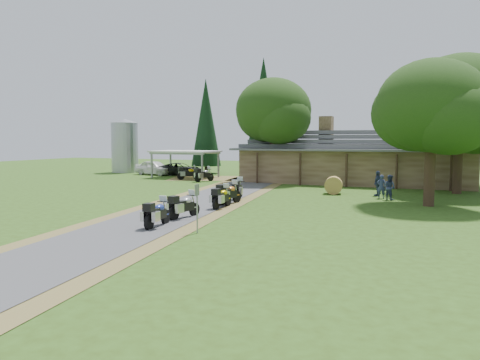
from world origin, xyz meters
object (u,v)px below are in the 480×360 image
at_px(car_dark_suv, 180,166).
at_px(motorcycle_carport_b, 204,174).
at_px(motorcycle_row_d, 229,193).
at_px(motorcycle_carport_a, 189,173).
at_px(lodge, 356,156).
at_px(car_white_sedan, 155,166).
at_px(motorcycle_row_c, 222,196).
at_px(motorcycle_row_a, 157,212).
at_px(carport, 185,164).
at_px(hay_bale, 334,185).
at_px(motorcycle_row_b, 184,205).
at_px(silo, 125,146).
at_px(motorcycle_row_e, 238,188).

relative_size(car_dark_suv, motorcycle_carport_b, 2.64).
bearing_deg(motorcycle_row_d, motorcycle_carport_a, 48.36).
bearing_deg(motorcycle_carport_b, lodge, -50.39).
distance_m(lodge, car_white_sedan, 22.32).
height_order(lodge, motorcycle_row_c, lodge).
height_order(car_dark_suv, motorcycle_row_a, car_dark_suv).
height_order(car_white_sedan, motorcycle_row_a, car_white_sedan).
height_order(carport, motorcycle_row_c, carport).
xyz_separation_m(motorcycle_row_a, motorcycle_row_d, (-0.10, 8.13, 0.05)).
distance_m(motorcycle_row_c, motorcycle_carport_a, 19.60).
distance_m(motorcycle_carport_b, hay_bale, 14.41).
bearing_deg(motorcycle_row_b, motorcycle_carport_b, 35.86).
distance_m(lodge, hay_bale, 10.04).
height_order(silo, car_white_sedan, silo).
bearing_deg(hay_bale, car_dark_suv, 150.47).
height_order(silo, carport, silo).
xyz_separation_m(motorcycle_row_a, motorcycle_row_c, (0.17, 6.54, 0.01)).
bearing_deg(hay_bale, carport, 153.84).
bearing_deg(hay_bale, motorcycle_row_e, -134.50).
bearing_deg(lodge, car_white_sedan, 178.62).
distance_m(car_dark_suv, motorcycle_row_c, 25.25).
relative_size(motorcycle_carport_b, hay_bale, 1.61).
xyz_separation_m(motorcycle_row_a, motorcycle_carport_a, (-11.06, 22.60, 0.03)).
distance_m(car_white_sedan, hay_bale, 24.63).
relative_size(silo, car_dark_suv, 1.19).
height_order(motorcycle_row_a, motorcycle_carport_b, motorcycle_carport_b).
bearing_deg(motorcycle_row_d, silo, 59.65).
xyz_separation_m(motorcycle_row_b, motorcycle_row_e, (-0.51, 8.15, 0.02)).
xyz_separation_m(motorcycle_row_a, hay_bale, (4.71, 16.09, -0.04)).
xyz_separation_m(silo, motorcycle_row_a, (23.25, -28.66, -2.55)).
xyz_separation_m(lodge, carport, (-17.20, -1.40, -1.04)).
height_order(lodge, silo, silo).
xyz_separation_m(motorcycle_row_a, motorcycle_carport_b, (-8.69, 21.39, 0.03)).
relative_size(motorcycle_row_b, motorcycle_carport_a, 0.98).
relative_size(carport, motorcycle_carport_a, 3.16).
bearing_deg(motorcycle_carport_a, motorcycle_row_a, -109.78).
relative_size(carport, motorcycle_row_a, 3.29).
xyz_separation_m(car_dark_suv, motorcycle_row_b, (14.52, -24.46, -0.35)).
relative_size(motorcycle_row_d, hay_bale, 1.65).
height_order(motorcycle_row_d, motorcycle_row_e, motorcycle_row_d).
height_order(silo, motorcycle_row_c, silo).
relative_size(motorcycle_row_a, motorcycle_row_c, 0.99).
relative_size(motorcycle_row_b, motorcycle_carport_b, 0.98).
bearing_deg(carport, car_white_sedan, 159.07).
bearing_deg(car_white_sedan, motorcycle_row_e, -123.76).
height_order(silo, car_dark_suv, silo).
relative_size(car_white_sedan, motorcycle_row_a, 3.11).
height_order(car_dark_suv, motorcycle_row_c, car_dark_suv).
relative_size(silo, motorcycle_row_d, 3.05).
relative_size(carport, motorcycle_carport_b, 3.15).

